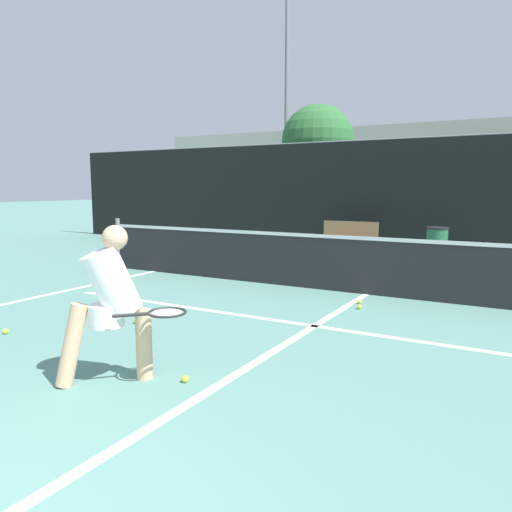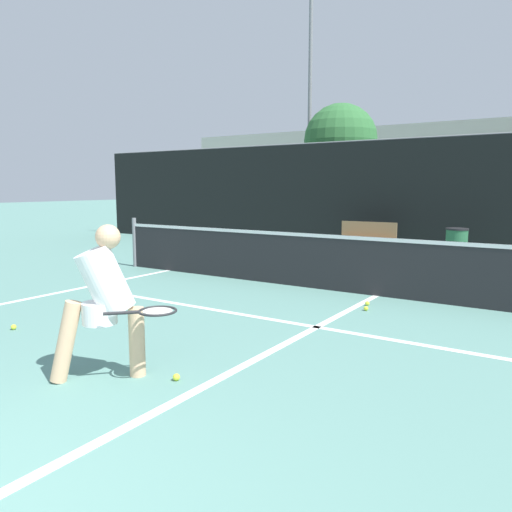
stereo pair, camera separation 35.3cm
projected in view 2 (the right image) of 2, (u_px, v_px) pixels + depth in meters
court_service_line at (317, 327)px, 6.25m from camera, size 8.25×0.10×0.01m
court_center_mark at (264, 355)px, 5.23m from camera, size 0.10×6.79×0.01m
court_sideline_left at (16, 301)px, 7.66m from camera, size 0.10×7.79×0.01m
net at (377, 265)px, 7.97m from camera, size 11.09×0.09×1.07m
fence_back at (452, 197)px, 12.21m from camera, size 24.00×0.06×2.98m
player_practicing at (104, 297)px, 4.49m from camera, size 1.14×0.82×1.42m
tennis_ball_scattered_0 at (141, 319)px, 6.50m from camera, size 0.07×0.07×0.07m
tennis_ball_scattered_1 at (176, 377)px, 4.53m from camera, size 0.07×0.07×0.07m
tennis_ball_scattered_2 at (366, 308)px, 7.08m from camera, size 0.07×0.07×0.07m
tennis_ball_scattered_4 at (367, 303)px, 7.39m from camera, size 0.07×0.07×0.07m
tennis_ball_scattered_5 at (14, 327)px, 6.14m from camera, size 0.07×0.07×0.07m
courtside_bench at (367, 238)px, 12.61m from camera, size 1.45×0.45×0.86m
trash_bin at (456, 246)px, 11.31m from camera, size 0.50×0.50×0.82m
parked_car at (329, 222)px, 17.14m from camera, size 1.75×4.08×1.31m
floodlight_mast at (310, 73)px, 20.37m from camera, size 1.10×0.24×10.27m
tree_mid at (340, 141)px, 18.99m from camera, size 2.77×2.77×4.87m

